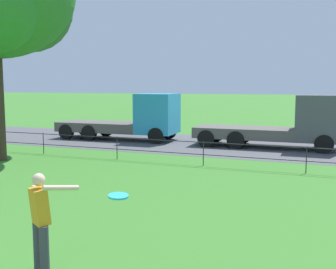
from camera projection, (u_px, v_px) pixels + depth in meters
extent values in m
cube|color=#4C4C51|center=(234.00, 146.00, 21.80)|extent=(80.00, 7.75, 0.01)
cylinder|color=#232328|center=(43.00, 143.00, 19.30)|extent=(0.04, 0.04, 1.00)
cylinder|color=#232328|center=(117.00, 148.00, 17.86)|extent=(0.04, 0.04, 1.00)
cylinder|color=#232328|center=(203.00, 153.00, 16.42)|extent=(0.04, 0.04, 1.00)
cylinder|color=#232328|center=(306.00, 160.00, 14.99)|extent=(0.04, 0.04, 1.00)
cylinder|color=#232328|center=(203.00, 155.00, 16.43)|extent=(31.52, 0.03, 0.03)
cylinder|color=#232328|center=(203.00, 142.00, 16.37)|extent=(31.52, 0.03, 0.03)
sphere|color=#33682E|center=(28.00, 7.00, 19.21)|extent=(4.25, 4.25, 4.25)
cylinder|color=#383842|center=(38.00, 245.00, 7.13)|extent=(0.16, 0.16, 0.88)
cylinder|color=#383842|center=(44.00, 251.00, 6.87)|extent=(0.16, 0.16, 0.88)
cube|color=orange|center=(40.00, 206.00, 6.91)|extent=(0.45, 0.42, 0.63)
sphere|color=beige|center=(39.00, 180.00, 6.86)|extent=(0.22, 0.22, 0.22)
cylinder|color=beige|center=(61.00, 188.00, 6.89)|extent=(0.41, 0.58, 0.18)
cylinder|color=beige|center=(35.00, 203.00, 7.09)|extent=(0.09, 0.09, 0.62)
cylinder|color=#2DB2C6|center=(118.00, 196.00, 5.27)|extent=(0.38, 0.38, 0.04)
cube|color=#2D99D1|center=(157.00, 114.00, 23.58)|extent=(2.19, 2.38, 2.30)
cube|color=#283342|center=(172.00, 108.00, 23.25)|extent=(0.19, 1.84, 0.87)
cube|color=#56514C|center=(102.00, 127.00, 24.88)|extent=(5.29, 2.51, 0.56)
cylinder|color=black|center=(169.00, 132.00, 24.61)|extent=(0.91, 0.34, 0.90)
cylinder|color=black|center=(156.00, 136.00, 22.63)|extent=(0.91, 0.34, 0.90)
cylinder|color=black|center=(106.00, 129.00, 25.99)|extent=(0.91, 0.34, 0.90)
cylinder|color=black|center=(89.00, 133.00, 24.01)|extent=(0.91, 0.34, 0.90)
cylinder|color=black|center=(85.00, 128.00, 26.51)|extent=(0.91, 0.34, 0.90)
cylinder|color=black|center=(66.00, 132.00, 24.52)|extent=(0.91, 0.34, 0.90)
cube|color=#4C4C51|center=(318.00, 118.00, 20.34)|extent=(2.14, 2.33, 2.30)
cube|color=#56514C|center=(245.00, 132.00, 21.72)|extent=(5.24, 2.39, 0.56)
cylinder|color=black|center=(324.00, 139.00, 21.36)|extent=(0.90, 0.32, 0.90)
cylinder|color=black|center=(324.00, 144.00, 19.39)|extent=(0.90, 0.32, 0.90)
cylinder|color=black|center=(243.00, 135.00, 22.83)|extent=(0.90, 0.32, 0.90)
cylinder|color=black|center=(236.00, 140.00, 20.87)|extent=(0.90, 0.32, 0.90)
cylinder|color=black|center=(216.00, 134.00, 23.38)|extent=(0.90, 0.32, 0.90)
cylinder|color=black|center=(206.00, 139.00, 21.41)|extent=(0.90, 0.32, 0.90)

